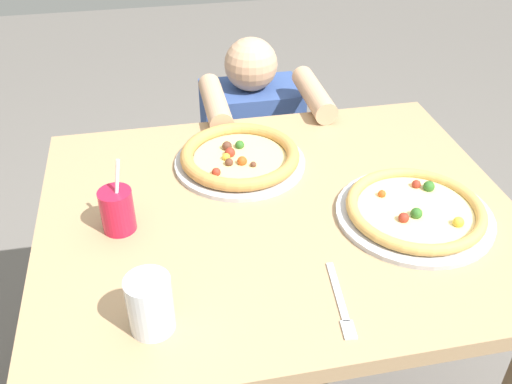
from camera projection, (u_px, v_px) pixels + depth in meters
dining_table at (278, 245)px, 1.42m from camera, size 1.12×0.92×0.75m
pizza_near at (415, 211)px, 1.31m from camera, size 0.36×0.36×0.04m
pizza_far at (240, 157)px, 1.50m from camera, size 0.35×0.35×0.05m
drink_cup_colored at (117, 211)px, 1.26m from camera, size 0.07×0.07×0.18m
water_cup_clear at (150, 304)px, 1.02m from camera, size 0.08×0.08×0.12m
fork at (341, 303)px, 1.10m from camera, size 0.04×0.20×0.00m
diner_seated at (252, 162)px, 2.14m from camera, size 0.38×0.51×0.89m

